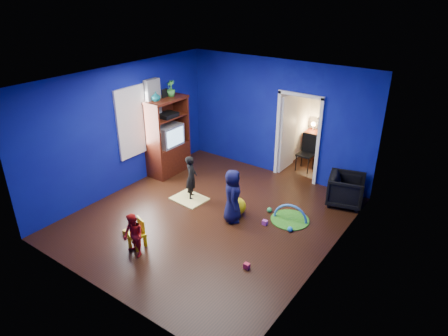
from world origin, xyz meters
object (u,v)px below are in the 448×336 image
Objects in this scene: hopper_ball at (237,206)px; play_mat at (290,220)px; tv_armoire at (167,136)px; study_desk at (320,146)px; kid_chair at (137,235)px; vase at (156,96)px; toddler_red at (133,236)px; child_navy at (232,196)px; crt_tv at (168,135)px; child_black at (191,178)px; folding_chair at (306,154)px; armchair at (346,190)px.

hopper_ball reaches higher than play_mat.
play_mat is (1.04, 0.44, -0.18)m from hopper_ball.
study_desk is at bearing 47.74° from tv_armoire.
kid_chair is (-0.87, -2.04, 0.06)m from hopper_ball.
study_desk is at bearing 98.64° from kid_chair.
vase is at bearing -179.57° from play_mat.
toddler_red is 3.77× the size of vase.
vase is at bearing 170.92° from hopper_ball.
kid_chair is (-0.92, -1.79, -0.32)m from child_navy.
kid_chair is (1.69, -2.76, -0.77)m from crt_tv.
child_black is 1.60m from crt_tv.
crt_tv is (-1.33, 0.73, 0.50)m from child_black.
folding_chair is (1.45, 2.87, -0.06)m from child_black.
play_mat is at bearing -90.15° from child_navy.
tv_armoire is (-1.88, 2.96, 0.56)m from toddler_red.
folding_chair is (-0.82, 2.42, 0.45)m from play_mat.
tv_armoire is (-4.32, -1.04, 0.63)m from armchair.
toddler_red is 0.92× the size of folding_chair.
play_mat is (3.64, -0.27, -0.97)m from tv_armoire.
vase reaches higher than hopper_ball.
kid_chair is 0.63× the size of play_mat.
toddler_red is at bearing -58.04° from crt_tv.
tv_armoire is 2.81m from hopper_ball.
child_navy is 2.04m from kid_chair.
hopper_ball is at bearing -125.25° from child_black.
tv_armoire reaches higher than child_navy.
vase is 0.45× the size of kid_chair.
hopper_ball is 0.48× the size of play_mat.
toddler_red is 3.65m from vase.
armchair is 0.97× the size of play_mat.
crt_tv is 0.76× the size of folding_chair.
vase is at bearing -90.00° from tv_armoire.
armchair is at bearing -36.25° from folding_chair.
crt_tv reaches higher than folding_chair.
crt_tv is at bearing -142.36° from folding_chair.
folding_chair is (2.82, 2.44, -1.61)m from vase.
kid_chair is at bearing -127.53° from play_mat.
child_navy is at bearing 125.59° from armchair.
crt_tv is at bearing -131.85° from study_desk.
armchair is at bearing 45.74° from hopper_ball.
child_navy is 0.46m from hopper_ball.
vase reaches higher than child_black.
hopper_ball is at bearing -15.37° from tv_armoire.
tv_armoire is at bearing 164.63° from hopper_ball.
tv_armoire is 2.13× the size of folding_chair.
kid_chair reaches higher than hopper_ball.
toddler_red is 1.06× the size of play_mat.
play_mat is 3.49m from study_desk.
vase reaches higher than child_navy.
toddler_red is at bearing -123.22° from play_mat.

